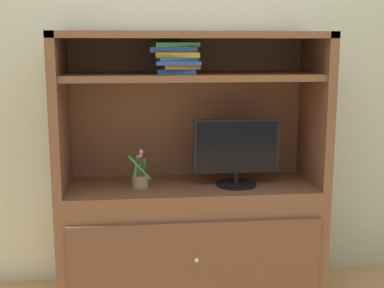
{
  "coord_description": "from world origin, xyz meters",
  "views": [
    {
      "loc": [
        -0.31,
        -2.52,
        1.49
      ],
      "look_at": [
        0.0,
        0.35,
        0.94
      ],
      "focal_mm": 48.82,
      "sensor_mm": 36.0,
      "label": 1
    }
  ],
  "objects_px": {
    "media_console": "(191,214)",
    "tv_monitor": "(237,152)",
    "magazine_stack": "(177,58)",
    "potted_plant": "(140,179)"
  },
  "relations": [
    {
      "from": "media_console",
      "to": "tv_monitor",
      "type": "xyz_separation_m",
      "value": [
        0.26,
        -0.05,
        0.38
      ]
    },
    {
      "from": "magazine_stack",
      "to": "potted_plant",
      "type": "bearing_deg",
      "value": -171.38
    },
    {
      "from": "media_console",
      "to": "potted_plant",
      "type": "distance_m",
      "value": 0.37
    },
    {
      "from": "media_console",
      "to": "magazine_stack",
      "type": "bearing_deg",
      "value": -177.94
    },
    {
      "from": "magazine_stack",
      "to": "media_console",
      "type": "bearing_deg",
      "value": 2.06
    },
    {
      "from": "media_console",
      "to": "potted_plant",
      "type": "height_order",
      "value": "media_console"
    },
    {
      "from": "media_console",
      "to": "magazine_stack",
      "type": "height_order",
      "value": "media_console"
    },
    {
      "from": "potted_plant",
      "to": "magazine_stack",
      "type": "height_order",
      "value": "magazine_stack"
    },
    {
      "from": "tv_monitor",
      "to": "magazine_stack",
      "type": "xyz_separation_m",
      "value": [
        -0.34,
        0.05,
        0.53
      ]
    },
    {
      "from": "potted_plant",
      "to": "magazine_stack",
      "type": "relative_size",
      "value": 0.64
    }
  ]
}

